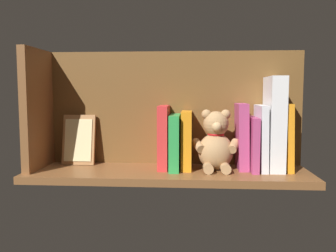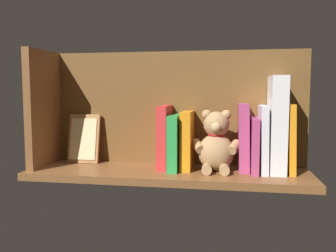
# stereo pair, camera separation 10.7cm
# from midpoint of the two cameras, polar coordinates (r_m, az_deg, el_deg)

# --- Properties ---
(ground_plane) EXTENTS (0.85, 0.25, 0.02)m
(ground_plane) POSITION_cam_midpoint_polar(r_m,az_deg,el_deg) (1.09, 2.83, -7.68)
(ground_plane) COLOR brown
(shelf_back_panel) EXTENTS (0.85, 0.02, 0.37)m
(shelf_back_panel) POSITION_cam_midpoint_polar(r_m,az_deg,el_deg) (1.16, 3.48, 2.91)
(shelf_back_panel) COLOR brown
(shelf_back_panel) RESTS_ON ground_plane
(shelf_side_divider) EXTENTS (0.02, 0.19, 0.37)m
(shelf_side_divider) POSITION_cam_midpoint_polar(r_m,az_deg,el_deg) (1.18, -17.11, 2.71)
(shelf_side_divider) COLOR brown
(shelf_side_divider) RESTS_ON ground_plane
(book_0) EXTENTS (0.02, 0.13, 0.20)m
(book_0) POSITION_cam_midpoint_polar(r_m,az_deg,el_deg) (1.11, 21.69, -1.89)
(book_0) COLOR orange
(book_0) RESTS_ON ground_plane
(dictionary_thick_white) EXTENTS (0.05, 0.13, 0.28)m
(dictionary_thick_white) POSITION_cam_midpoint_polar(r_m,az_deg,el_deg) (1.10, 19.92, 0.20)
(dictionary_thick_white) COLOR white
(dictionary_thick_white) RESTS_ON ground_plane
(book_1) EXTENTS (0.02, 0.14, 0.20)m
(book_1) POSITION_cam_midpoint_polar(r_m,az_deg,el_deg) (1.10, 17.89, -2.01)
(book_1) COLOR silver
(book_1) RESTS_ON ground_plane
(book_2) EXTENTS (0.02, 0.14, 0.16)m
(book_2) POSITION_cam_midpoint_polar(r_m,az_deg,el_deg) (1.09, 16.53, -2.95)
(book_2) COLOR #B23F72
(book_2) RESTS_ON ground_plane
(book_3) EXTENTS (0.04, 0.11, 0.20)m
(book_3) POSITION_cam_midpoint_polar(r_m,az_deg,el_deg) (1.10, 14.88, -1.78)
(book_3) COLOR #B23F72
(book_3) RESTS_ON ground_plane
(teddy_bear) EXTENTS (0.15, 0.12, 0.19)m
(teddy_bear) POSITION_cam_midpoint_polar(r_m,az_deg,el_deg) (1.07, 10.63, -2.94)
(teddy_bear) COLOR tan
(teddy_bear) RESTS_ON ground_plane
(book_4) EXTENTS (0.03, 0.13, 0.18)m
(book_4) POSITION_cam_midpoint_polar(r_m,az_deg,el_deg) (1.09, 5.94, -2.31)
(book_4) COLOR orange
(book_4) RESTS_ON ground_plane
(book_5) EXTENTS (0.03, 0.15, 0.17)m
(book_5) POSITION_cam_midpoint_polar(r_m,az_deg,el_deg) (1.09, 4.01, -2.62)
(book_5) COLOR green
(book_5) RESTS_ON ground_plane
(book_6) EXTENTS (0.03, 0.13, 0.20)m
(book_6) POSITION_cam_midpoint_polar(r_m,az_deg,el_deg) (1.10, 2.24, -1.79)
(book_6) COLOR red
(book_6) RESTS_ON ground_plane
(picture_frame_leaning) EXTENTS (0.11, 0.05, 0.16)m
(picture_frame_leaning) POSITION_cam_midpoint_polar(r_m,az_deg,el_deg) (1.21, -11.04, -2.05)
(picture_frame_leaning) COLOR #9E6B3D
(picture_frame_leaning) RESTS_ON ground_plane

